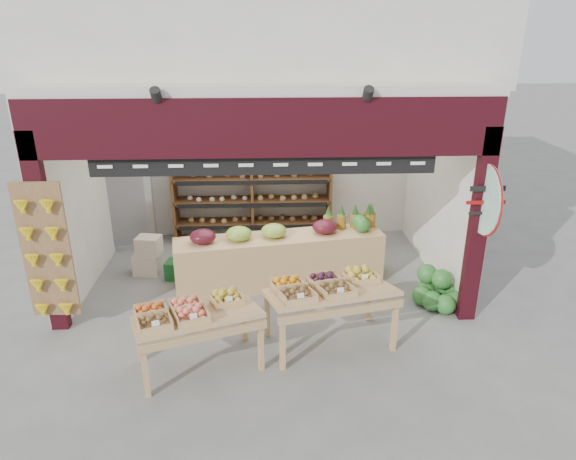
% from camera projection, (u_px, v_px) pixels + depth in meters
% --- Properties ---
extents(ground, '(60.00, 60.00, 0.00)m').
position_uv_depth(ground, '(266.00, 286.00, 7.98)').
color(ground, slate).
rests_on(ground, ground).
extents(shop_structure, '(6.36, 5.12, 5.40)m').
position_uv_depth(shop_structure, '(262.00, 15.00, 8.04)').
color(shop_structure, silver).
rests_on(shop_structure, ground).
extents(banana_board, '(0.60, 0.15, 1.80)m').
position_uv_depth(banana_board, '(46.00, 255.00, 6.37)').
color(banana_board, olive).
rests_on(banana_board, ground).
extents(gift_sign, '(0.04, 0.93, 0.92)m').
position_uv_depth(gift_sign, '(485.00, 200.00, 6.39)').
color(gift_sign, '#C3F5DD').
rests_on(gift_sign, ground).
extents(back_shelving, '(2.91, 0.48, 1.80)m').
position_uv_depth(back_shelving, '(252.00, 180.00, 9.37)').
color(back_shelving, brown).
rests_on(back_shelving, ground).
extents(refrigerator, '(0.83, 0.83, 1.85)m').
position_uv_depth(refrigerator, '(132.00, 195.00, 9.25)').
color(refrigerator, silver).
rests_on(refrigerator, ground).
extents(cardboard_stack, '(1.01, 0.73, 0.64)m').
position_uv_depth(cardboard_stack, '(163.00, 260.00, 8.31)').
color(cardboard_stack, beige).
rests_on(cardboard_stack, ground).
extents(mid_counter, '(3.24, 1.15, 1.02)m').
position_uv_depth(mid_counter, '(280.00, 258.00, 7.90)').
color(mid_counter, tan).
rests_on(mid_counter, ground).
extents(display_table_left, '(1.60, 1.21, 0.93)m').
position_uv_depth(display_table_left, '(188.00, 314.00, 5.84)').
color(display_table_left, tan).
rests_on(display_table_left, ground).
extents(display_table_right, '(1.70, 1.19, 0.99)m').
position_uv_depth(display_table_right, '(325.00, 289.00, 6.28)').
color(display_table_right, tan).
rests_on(display_table_right, ground).
extents(watermelon_pile, '(0.76, 0.73, 0.55)m').
position_uv_depth(watermelon_pile, '(439.00, 292.00, 7.37)').
color(watermelon_pile, '#1A4C19').
rests_on(watermelon_pile, ground).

